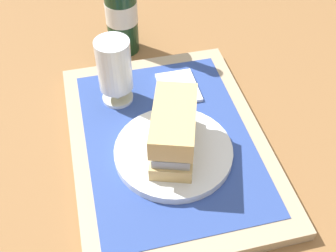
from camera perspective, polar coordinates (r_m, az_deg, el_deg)
name	(u,v)px	position (r m, az deg, el deg)	size (l,w,h in m)	color
ground_plane	(168,146)	(0.72, 0.00, -2.72)	(3.00, 3.00, 0.00)	olive
tray	(168,142)	(0.71, 0.00, -2.20)	(0.44, 0.32, 0.02)	tan
placemat	(168,138)	(0.71, 0.00, -1.64)	(0.38, 0.27, 0.00)	#2D4793
plate	(171,152)	(0.68, 0.43, -3.55)	(0.19, 0.19, 0.01)	white
sandwich	(172,129)	(0.64, 0.48, -0.46)	(0.14, 0.10, 0.08)	tan
beer_glass	(114,68)	(0.73, -7.24, 7.71)	(0.06, 0.06, 0.12)	silver
napkin_folded	(178,87)	(0.79, 1.40, 5.25)	(0.09, 0.07, 0.01)	white
beer_bottle	(121,5)	(0.87, -6.40, 15.86)	(0.07, 0.07, 0.27)	#19381E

